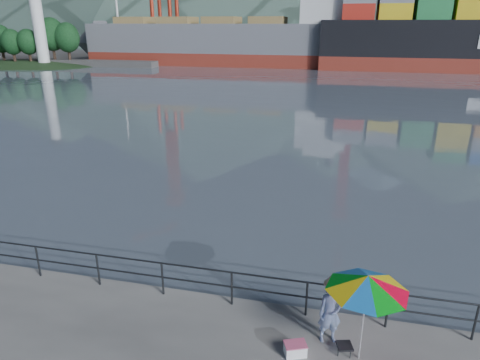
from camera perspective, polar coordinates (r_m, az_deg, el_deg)
name	(u,v)px	position (r m, az deg, el deg)	size (l,w,h in m)	color
harbor_water	(335,48)	(137.98, 12.51, 16.82)	(500.00, 280.00, 0.00)	#525E6B
far_dock	(376,58)	(101.22, 17.73, 15.27)	(200.00, 40.00, 0.40)	#514F4C
guardrail	(197,283)	(12.10, -5.82, -13.48)	(22.00, 0.06, 1.03)	#2D3033
lighthouse_islet	(20,63)	(91.27, -27.30, 13.74)	(48.00, 26.40, 19.20)	#263F1E
fisherman	(330,313)	(10.77, 11.92, -16.94)	(0.57, 0.38, 1.57)	#2E5197
beach_umbrella	(368,283)	(9.75, 16.65, -13.04)	(2.09, 2.09, 2.20)	white
folding_stool	(344,349)	(10.92, 13.74, -21.01)	(0.43, 0.43, 0.23)	black
cooler_bag	(295,350)	(10.67, 7.37, -21.51)	(0.48, 0.32, 0.28)	white
fishing_rod	(336,313)	(12.10, 12.65, -16.95)	(0.02, 0.02, 1.85)	black
bulk_carrier	(242,41)	(81.77, 0.29, 18.08)	(53.59, 9.27, 14.50)	maroon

